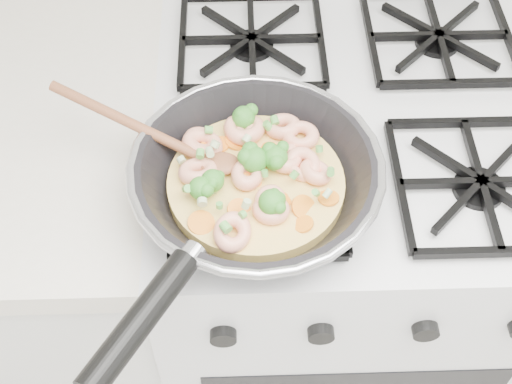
{
  "coord_description": "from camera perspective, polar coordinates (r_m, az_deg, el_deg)",
  "views": [
    {
      "loc": [
        -0.17,
        0.98,
        1.65
      ],
      "look_at": [
        -0.15,
        1.53,
        0.93
      ],
      "focal_mm": 49.02,
      "sensor_mm": 36.0,
      "label": 1
    }
  ],
  "objects": [
    {
      "name": "skillet",
      "position": [
        0.88,
        -0.26,
        1.07
      ],
      "size": [
        0.43,
        0.46,
        0.1
      ],
      "rotation": [
        0.0,
        0.0,
        -0.15
      ],
      "color": "black",
      "rests_on": "stove"
    },
    {
      "name": "stove",
      "position": [
        1.4,
        6.07,
        -6.19
      ],
      "size": [
        0.6,
        0.6,
        0.92
      ],
      "color": "white",
      "rests_on": "ground"
    }
  ]
}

